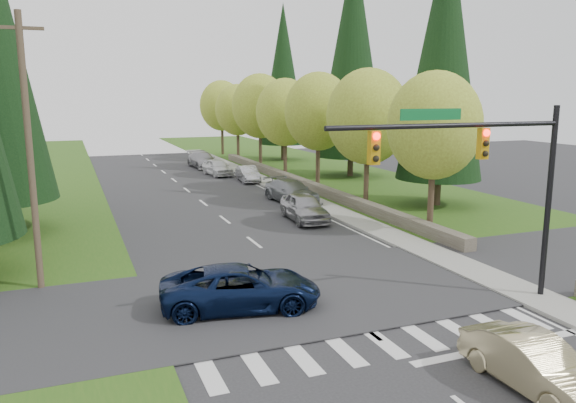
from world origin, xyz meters
TOP-DOWN VIEW (x-y plane):
  - ground at (0.00, 0.00)m, footprint 120.00×120.00m
  - grass_east at (13.00, 20.00)m, footprint 14.00×110.00m
  - cross_street at (0.00, 8.00)m, footprint 120.00×8.00m
  - sidewalk_east at (6.90, 22.00)m, footprint 1.80×80.00m
  - curb_east at (6.05, 22.00)m, footprint 0.20×80.00m
  - stone_wall_north at (8.60, 30.00)m, footprint 0.70×40.00m
  - traffic_signal at (4.37, 4.50)m, footprint 8.70×0.37m
  - utility_pole at (-9.50, 12.00)m, footprint 1.60×0.24m
  - decid_tree_0 at (9.20, 14.00)m, footprint 4.80×4.80m
  - decid_tree_1 at (9.30, 21.00)m, footprint 5.20×5.20m
  - decid_tree_2 at (9.10, 28.00)m, footprint 5.00×5.00m
  - decid_tree_3 at (9.20, 35.00)m, footprint 5.00×5.00m
  - decid_tree_4 at (9.30, 42.00)m, footprint 5.40×5.40m
  - decid_tree_5 at (9.10, 49.00)m, footprint 4.80×4.80m
  - decid_tree_6 at (9.20, 56.00)m, footprint 5.20×5.20m
  - conifer_e_a at (14.00, 20.00)m, footprint 5.44×5.44m
  - conifer_e_b at (15.00, 34.00)m, footprint 6.12×6.12m
  - conifer_e_c at (14.00, 48.00)m, footprint 5.10×5.10m
  - sedan_champagne at (2.05, -0.35)m, footprint 1.49×4.07m
  - suv_navy at (-3.11, 7.38)m, footprint 5.75×3.43m
  - parked_car_a at (4.20, 19.06)m, footprint 2.22×4.80m
  - parked_car_b at (5.60, 24.63)m, footprint 2.71×5.36m
  - parked_car_c at (5.60, 34.33)m, footprint 1.67×4.04m
  - parked_car_d at (4.20, 38.93)m, footprint 2.21×4.51m
  - parked_car_e at (4.20, 44.83)m, footprint 2.47×5.42m

SIDE VIEW (x-z plane):
  - ground at x=0.00m, z-range 0.00..0.00m
  - cross_street at x=0.00m, z-range -0.05..0.05m
  - grass_east at x=13.00m, z-range 0.00..0.06m
  - sidewalk_east at x=6.90m, z-range 0.00..0.13m
  - curb_east at x=6.05m, z-range 0.00..0.13m
  - stone_wall_north at x=8.60m, z-range 0.00..0.70m
  - parked_car_c at x=5.60m, z-range 0.00..1.30m
  - sedan_champagne at x=2.05m, z-range 0.00..1.33m
  - parked_car_d at x=4.20m, z-range 0.00..1.48m
  - parked_car_b at x=5.60m, z-range 0.00..1.49m
  - suv_navy at x=-3.11m, z-range 0.00..1.50m
  - parked_car_e at x=4.20m, z-range 0.00..1.54m
  - parked_car_a at x=4.20m, z-range 0.00..1.59m
  - traffic_signal at x=4.37m, z-range 1.58..8.38m
  - utility_pole at x=-9.50m, z-range 0.14..10.14m
  - decid_tree_5 at x=9.10m, z-range 1.38..9.68m
  - decid_tree_0 at x=9.20m, z-range 1.41..9.78m
  - decid_tree_3 at x=9.20m, z-range 1.39..9.94m
  - decid_tree_1 at x=9.30m, z-range 1.40..10.20m
  - decid_tree_6 at x=9.20m, z-range 1.43..10.30m
  - decid_tree_2 at x=9.10m, z-range 1.52..10.34m
  - decid_tree_4 at x=9.30m, z-range 1.47..10.65m
  - conifer_e_c at x=14.00m, z-range 0.89..17.69m
  - conifer_e_a at x=14.00m, z-range 0.89..18.69m
  - conifer_e_b at x=15.00m, z-range 0.89..20.69m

